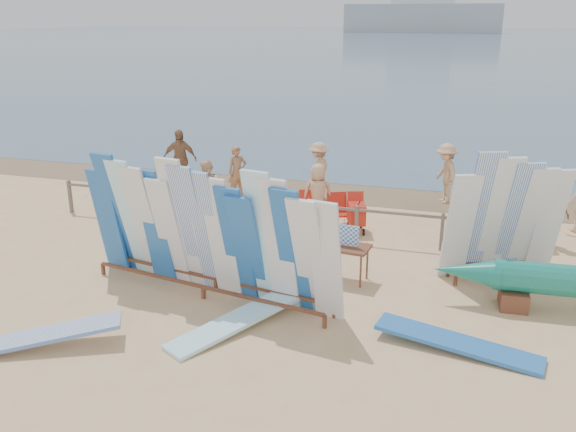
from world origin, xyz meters
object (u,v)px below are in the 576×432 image
(side_surfboard_rack, at_px, (505,222))
(beach_chair_left, at_px, (309,215))
(main_surfboard_rack, at_px, (207,236))
(stroller, at_px, (356,217))
(flat_board_e, at_px, (39,347))
(flat_board_b, at_px, (236,328))
(beachgoer_10, at_px, (549,214))
(beach_chair_right, at_px, (338,216))
(beachgoer_8, at_px, (524,204))
(vendor_table, at_px, (347,262))
(beachgoer_9, at_px, (446,173))
(flat_board_d, at_px, (457,349))
(beachgoer_1, at_px, (237,172))
(beachgoer_6, at_px, (318,194))
(beachgoer_extra_1, at_px, (180,159))
(beachgoer_3, at_px, (318,171))
(beachgoer_2, at_px, (208,190))

(side_surfboard_rack, height_order, beach_chair_left, side_surfboard_rack)
(main_surfboard_rack, height_order, stroller, main_surfboard_rack)
(side_surfboard_rack, height_order, flat_board_e, side_surfboard_rack)
(side_surfboard_rack, bearing_deg, main_surfboard_rack, -178.72)
(flat_board_b, bearing_deg, beach_chair_left, 121.89)
(stroller, relative_size, beachgoer_10, 0.64)
(beach_chair_right, distance_m, beachgoer_10, 5.08)
(beachgoer_8, bearing_deg, beachgoer_10, 79.15)
(stroller, bearing_deg, vendor_table, -100.49)
(main_surfboard_rack, bearing_deg, beach_chair_right, 82.83)
(main_surfboard_rack, bearing_deg, beachgoer_9, 72.44)
(flat_board_e, xyz_separation_m, beachgoer_9, (5.94, 10.32, 0.87))
(flat_board_d, distance_m, beachgoer_10, 5.93)
(beachgoer_1, bearing_deg, vendor_table, -85.25)
(side_surfboard_rack, relative_size, vendor_table, 2.32)
(main_surfboard_rack, relative_size, stroller, 5.66)
(beach_chair_right, bearing_deg, beachgoer_9, 23.40)
(beachgoer_8, bearing_deg, stroller, -91.26)
(main_surfboard_rack, bearing_deg, beach_chair_left, 90.31)
(flat_board_b, xyz_separation_m, beach_chair_right, (0.53, 5.94, 0.24))
(flat_board_e, height_order, beachgoer_8, beachgoer_8)
(main_surfboard_rack, distance_m, beachgoer_6, 4.93)
(flat_board_e, bearing_deg, stroller, 121.76)
(beachgoer_extra_1, distance_m, beachgoer_8, 10.23)
(main_surfboard_rack, xyz_separation_m, side_surfboard_rack, (5.46, 2.40, 0.02))
(flat_board_d, relative_size, beachgoer_6, 1.70)
(main_surfboard_rack, relative_size, flat_board_b, 2.04)
(beachgoer_1, bearing_deg, beachgoer_8, -47.15)
(stroller, xyz_separation_m, beachgoer_6, (-1.10, 0.40, 0.41))
(vendor_table, relative_size, flat_board_d, 0.45)
(beachgoer_1, relative_size, beachgoer_9, 0.90)
(beachgoer_extra_1, height_order, beachgoer_8, beachgoer_8)
(flat_board_b, bearing_deg, beachgoer_8, 80.02)
(stroller, bearing_deg, beachgoer_10, -11.98)
(flat_board_b, height_order, beachgoer_3, beachgoer_3)
(beach_chair_right, distance_m, beachgoer_8, 4.55)
(vendor_table, relative_size, beachgoer_2, 0.76)
(beach_chair_left, bearing_deg, beach_chair_right, 7.69)
(beachgoer_8, bearing_deg, flat_board_d, -20.70)
(beach_chair_left, distance_m, beachgoer_6, 0.61)
(beachgoer_10, bearing_deg, flat_board_e, -117.00)
(main_surfboard_rack, bearing_deg, beachgoer_extra_1, 130.48)
(vendor_table, bearing_deg, beachgoer_8, 50.23)
(flat_board_b, relative_size, beachgoer_extra_1, 1.46)
(flat_board_e, distance_m, beachgoer_8, 10.96)
(beach_chair_left, bearing_deg, main_surfboard_rack, -112.17)
(beachgoer_2, bearing_deg, flat_board_e, -61.69)
(beachgoer_8, bearing_deg, flat_board_b, -47.88)
(main_surfboard_rack, height_order, beach_chair_left, main_surfboard_rack)
(beachgoer_9, height_order, beachgoer_3, beachgoer_9)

